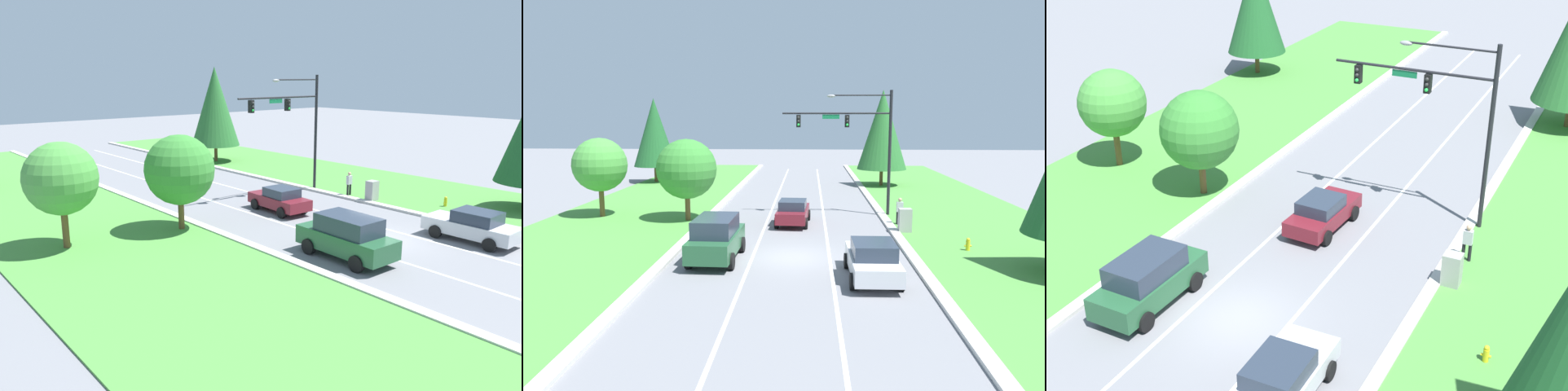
{
  "view_description": "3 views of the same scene",
  "coord_description": "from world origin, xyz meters",
  "views": [
    {
      "loc": [
        -20.47,
        -14.82,
        8.1
      ],
      "look_at": [
        -1.46,
        7.67,
        1.17
      ],
      "focal_mm": 35.0,
      "sensor_mm": 36.0,
      "label": 1
    },
    {
      "loc": [
        0.82,
        -22.94,
        6.48
      ],
      "look_at": [
        -0.68,
        7.05,
        1.83
      ],
      "focal_mm": 35.0,
      "sensor_mm": 36.0,
      "label": 2
    },
    {
      "loc": [
        11.64,
        -18.12,
        15.37
      ],
      "look_at": [
        -0.75,
        7.14,
        1.59
      ],
      "focal_mm": 50.0,
      "sensor_mm": 36.0,
      "label": 3
    }
  ],
  "objects": [
    {
      "name": "oak_near_left_tree",
      "position": [
        -6.76,
        8.02,
        3.29
      ],
      "size": [
        3.72,
        3.72,
        5.16
      ],
      "color": "brown",
      "rests_on": "ground_plane"
    },
    {
      "name": "fire_hydrant",
      "position": [
        8.54,
        1.42,
        0.34
      ],
      "size": [
        0.34,
        0.2,
        0.7
      ],
      "color": "gold",
      "rests_on": "ground_plane"
    },
    {
      "name": "lane_stripe_inner_right",
      "position": [
        1.8,
        0.0,
        0.0
      ],
      "size": [
        0.14,
        81.0,
        0.01
      ],
      "color": "white",
      "rests_on": "ground_plane"
    },
    {
      "name": "ground_plane",
      "position": [
        0.0,
        0.0,
        0.0
      ],
      "size": [
        160.0,
        160.0,
        0.0
      ],
      "primitive_type": "plane",
      "color": "slate"
    },
    {
      "name": "oak_far_left_tree",
      "position": [
        -12.62,
        8.92,
        3.44
      ],
      "size": [
        3.45,
        3.45,
        5.18
      ],
      "color": "brown",
      "rests_on": "ground_plane"
    },
    {
      "name": "pedestrian",
      "position": [
        6.28,
        7.4,
        0.94
      ],
      "size": [
        0.4,
        0.22,
        1.69
      ],
      "rotation": [
        0.0,
        0.0,
        3.14
      ],
      "color": "black",
      "rests_on": "ground_plane"
    },
    {
      "name": "conifer_far_right_tree",
      "position": [
        7.62,
        25.14,
        5.31
      ],
      "size": [
        4.6,
        4.6,
        8.99
      ],
      "color": "brown",
      "rests_on": "ground_plane"
    },
    {
      "name": "grass_verge_left",
      "position": [
        -10.9,
        0.0,
        0.04
      ],
      "size": [
        10.0,
        90.0,
        0.08
      ],
      "color": "#4C8E3D",
      "rests_on": "ground_plane"
    },
    {
      "name": "forest_suv",
      "position": [
        -3.38,
        -0.61,
        1.05
      ],
      "size": [
        2.2,
        4.74,
        2.03
      ],
      "rotation": [
        0.0,
        0.0,
        -0.03
      ],
      "color": "#235633",
      "rests_on": "ground_plane"
    },
    {
      "name": "utility_cabinet",
      "position": [
        6.23,
        5.4,
        0.7
      ],
      "size": [
        0.7,
        0.6,
        1.39
      ],
      "color": "#9E9E99",
      "rests_on": "ground_plane"
    },
    {
      "name": "burgundy_sedan",
      "position": [
        -0.15,
        7.44,
        0.78
      ],
      "size": [
        2.13,
        4.29,
        1.52
      ],
      "rotation": [
        0.0,
        0.0,
        -0.06
      ],
      "color": "maroon",
      "rests_on": "ground_plane"
    },
    {
      "name": "grass_verge_right",
      "position": [
        10.9,
        0.0,
        0.04
      ],
      "size": [
        10.0,
        90.0,
        0.08
      ],
      "color": "#4C8E3D",
      "rests_on": "ground_plane"
    },
    {
      "name": "curb_strip_left",
      "position": [
        -5.65,
        0.0,
        0.07
      ],
      "size": [
        0.5,
        90.0,
        0.15
      ],
      "color": "beige",
      "rests_on": "ground_plane"
    },
    {
      "name": "silver_sedan",
      "position": [
        3.39,
        -3.03,
        0.81
      ],
      "size": [
        2.07,
        4.57,
        1.6
      ],
      "rotation": [
        0.0,
        0.0,
        0.01
      ],
      "color": "silver",
      "rests_on": "ground_plane"
    },
    {
      "name": "traffic_signal_mast",
      "position": [
        4.09,
        10.46,
        5.42
      ],
      "size": [
        7.1,
        0.41,
        8.2
      ],
      "color": "black",
      "rests_on": "ground_plane"
    },
    {
      "name": "lane_stripe_inner_left",
      "position": [
        -1.8,
        0.0,
        0.0
      ],
      "size": [
        0.14,
        81.0,
        0.01
      ],
      "color": "white",
      "rests_on": "ground_plane"
    },
    {
      "name": "curb_strip_right",
      "position": [
        5.65,
        0.0,
        0.07
      ],
      "size": [
        0.5,
        90.0,
        0.15
      ],
      "color": "beige",
      "rests_on": "ground_plane"
    }
  ]
}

